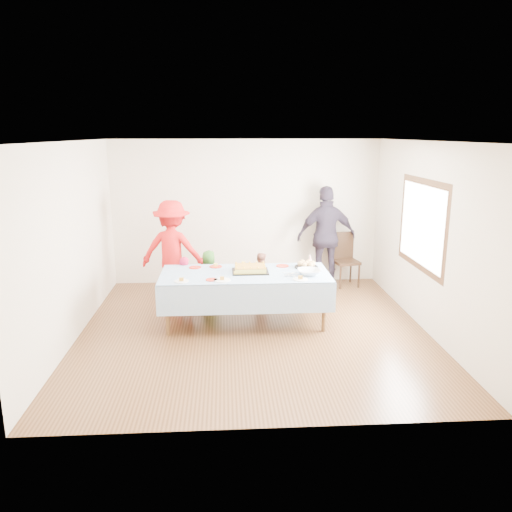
{
  "coord_description": "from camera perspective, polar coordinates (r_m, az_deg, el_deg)",
  "views": [
    {
      "loc": [
        -0.4,
        -6.81,
        2.81
      ],
      "look_at": [
        0.05,
        0.3,
        1.04
      ],
      "focal_mm": 35.0,
      "sensor_mm": 36.0,
      "label": 1
    }
  ],
  "objects": [
    {
      "name": "ground",
      "position": [
        7.38,
        -0.26,
        -8.47
      ],
      "size": [
        5.0,
        5.0,
        0.0
      ],
      "primitive_type": "plane",
      "color": "#482B14",
      "rests_on": "ground"
    },
    {
      "name": "plate_red_far_a",
      "position": [
        7.76,
        -6.98,
        -1.3
      ],
      "size": [
        0.19,
        0.19,
        0.01
      ],
      "primitive_type": "cylinder",
      "color": "red",
      "rests_on": "party_table"
    },
    {
      "name": "toddler_left",
      "position": [
        8.09,
        -8.12,
        -3.17
      ],
      "size": [
        0.38,
        0.3,
        0.9
      ],
      "primitive_type": "imported",
      "rotation": [
        0.0,
        0.0,
        2.86
      ],
      "color": "#BB173D",
      "rests_on": "ground"
    },
    {
      "name": "plate_red_near",
      "position": [
        7.09,
        -5.08,
        -2.71
      ],
      "size": [
        0.17,
        0.17,
        0.01
      ],
      "primitive_type": "cylinder",
      "color": "red",
      "rests_on": "party_table"
    },
    {
      "name": "dining_chair",
      "position": [
        9.53,
        10.09,
        0.0
      ],
      "size": [
        0.5,
        0.5,
        0.99
      ],
      "rotation": [
        0.0,
        0.0,
        0.18
      ],
      "color": "black",
      "rests_on": "ground"
    },
    {
      "name": "party_hat",
      "position": [
        7.91,
        6.17,
        -0.38
      ],
      "size": [
        0.1,
        0.1,
        0.17
      ],
      "primitive_type": "cone",
      "color": "white",
      "rests_on": "party_table"
    },
    {
      "name": "plate_white_mid",
      "position": [
        7.06,
        -3.89,
        -2.76
      ],
      "size": [
        0.24,
        0.24,
        0.01
      ],
      "primitive_type": "cylinder",
      "color": "white",
      "rests_on": "party_table"
    },
    {
      "name": "plate_white_left",
      "position": [
        7.07,
        -8.51,
        -2.87
      ],
      "size": [
        0.2,
        0.2,
        0.01
      ],
      "primitive_type": "cylinder",
      "color": "white",
      "rests_on": "party_table"
    },
    {
      "name": "fork_pile",
      "position": [
        7.27,
        3.98,
        -2.06
      ],
      "size": [
        0.24,
        0.18,
        0.07
      ],
      "primitive_type": null,
      "color": "white",
      "rests_on": "party_table"
    },
    {
      "name": "toddler_mid",
      "position": [
        8.4,
        -5.37,
        -2.42
      ],
      "size": [
        0.46,
        0.31,
        0.91
      ],
      "primitive_type": "imported",
      "rotation": [
        0.0,
        0.0,
        3.18
      ],
      "color": "#316521",
      "rests_on": "ground"
    },
    {
      "name": "rolls_tray",
      "position": [
        7.74,
        5.76,
        -1.0
      ],
      "size": [
        0.36,
        0.36,
        0.11
      ],
      "color": "black",
      "rests_on": "party_table"
    },
    {
      "name": "plate_white_right",
      "position": [
        7.11,
        5.09,
        -2.66
      ],
      "size": [
        0.22,
        0.22,
        0.01
      ],
      "primitive_type": "cylinder",
      "color": "white",
      "rests_on": "party_table"
    },
    {
      "name": "room_walls",
      "position": [
        6.91,
        0.17,
        5.27
      ],
      "size": [
        5.04,
        5.04,
        2.72
      ],
      "color": "beige",
      "rests_on": "ground"
    },
    {
      "name": "plate_red_far_d",
      "position": [
        7.8,
        3.03,
        -1.13
      ],
      "size": [
        0.2,
        0.2,
        0.01
      ],
      "primitive_type": "cylinder",
      "color": "red",
      "rests_on": "party_table"
    },
    {
      "name": "birthday_cake",
      "position": [
        7.47,
        -0.67,
        -1.49
      ],
      "size": [
        0.54,
        0.41,
        0.1
      ],
      "color": "black",
      "rests_on": "party_table"
    },
    {
      "name": "party_table",
      "position": [
        7.43,
        -1.26,
        -2.37
      ],
      "size": [
        2.5,
        1.1,
        0.78
      ],
      "color": "#52371C",
      "rests_on": "ground"
    },
    {
      "name": "punch_bowl",
      "position": [
        7.36,
        6.06,
        -1.84
      ],
      "size": [
        0.33,
        0.33,
        0.08
      ],
      "primitive_type": "imported",
      "color": "silver",
      "rests_on": "party_table"
    },
    {
      "name": "adult_left",
      "position": [
        8.64,
        -9.51,
        0.65
      ],
      "size": [
        1.2,
        0.81,
        1.71
      ],
      "primitive_type": "imported",
      "rotation": [
        0.0,
        0.0,
        2.97
      ],
      "color": "red",
      "rests_on": "ground"
    },
    {
      "name": "toddler_right",
      "position": [
        8.65,
        0.49,
        -2.24
      ],
      "size": [
        0.45,
        0.38,
        0.81
      ],
      "primitive_type": "imported",
      "rotation": [
        0.0,
        0.0,
        2.93
      ],
      "color": "#B16B52",
      "rests_on": "ground"
    },
    {
      "name": "plate_red_far_c",
      "position": [
        7.86,
        -1.44,
        -1.01
      ],
      "size": [
        0.18,
        0.18,
        0.01
      ],
      "primitive_type": "cylinder",
      "color": "red",
      "rests_on": "party_table"
    },
    {
      "name": "plate_red_far_b",
      "position": [
        7.78,
        -4.63,
        -1.21
      ],
      "size": [
        0.2,
        0.2,
        0.01
      ],
      "primitive_type": "cylinder",
      "color": "red",
      "rests_on": "party_table"
    },
    {
      "name": "adult_right",
      "position": [
        9.36,
        8.04,
        2.23
      ],
      "size": [
        1.13,
        0.55,
        1.87
      ],
      "primitive_type": "imported",
      "rotation": [
        0.0,
        0.0,
        3.23
      ],
      "color": "#312837",
      "rests_on": "ground"
    }
  ]
}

